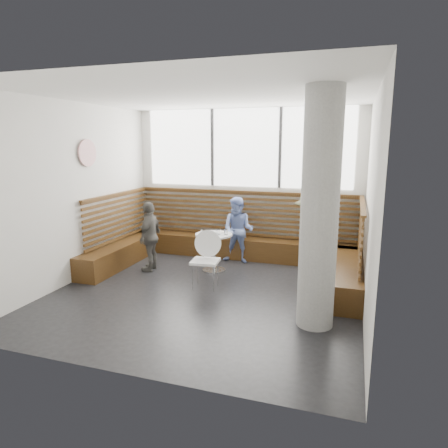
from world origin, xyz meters
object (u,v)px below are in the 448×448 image
(concrete_column, at_px, (320,211))
(child_left, at_px, (150,236))
(child_back, at_px, (238,230))
(cafe_chair, at_px, (207,255))
(adult_man, at_px, (311,237))
(cafe_table, at_px, (214,244))

(concrete_column, relative_size, child_left, 2.34)
(child_back, bearing_deg, cafe_chair, -91.30)
(adult_man, relative_size, child_back, 1.20)
(cafe_table, distance_m, adult_man, 1.90)
(child_back, relative_size, child_left, 1.01)
(adult_man, bearing_deg, concrete_column, 176.26)
(adult_man, bearing_deg, child_left, 82.71)
(cafe_table, height_order, cafe_chair, cafe_chair)
(cafe_table, xyz_separation_m, child_left, (-1.20, -0.34, 0.15))
(adult_man, bearing_deg, child_back, 51.57)
(cafe_table, xyz_separation_m, cafe_chair, (0.19, -0.90, 0.05))
(cafe_chair, distance_m, child_left, 1.50)
(adult_man, xyz_separation_m, child_back, (-1.58, 0.78, -0.14))
(cafe_chair, height_order, adult_man, adult_man)
(cafe_chair, distance_m, adult_man, 1.89)
(cafe_table, bearing_deg, child_back, 67.11)
(cafe_table, xyz_separation_m, adult_man, (1.87, -0.08, 0.30))
(cafe_chair, xyz_separation_m, child_back, (0.10, 1.60, 0.11))
(concrete_column, bearing_deg, child_left, 156.19)
(adult_man, distance_m, child_back, 1.76)
(concrete_column, distance_m, child_left, 3.76)
(cafe_chair, height_order, child_back, child_back)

